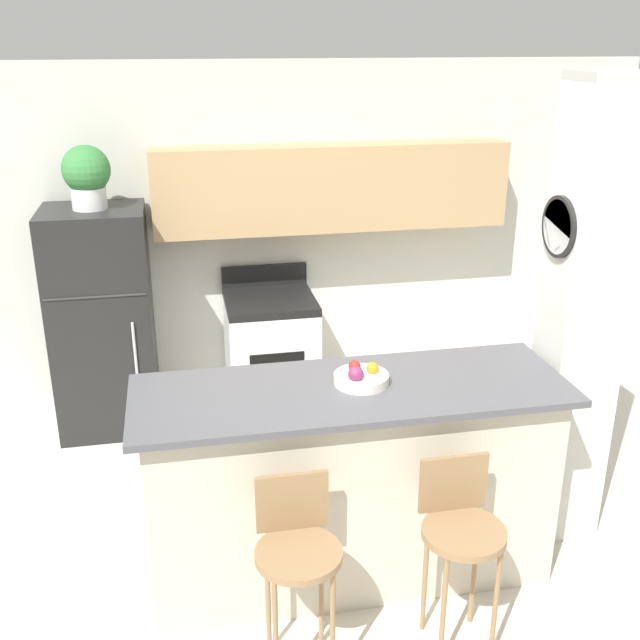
{
  "coord_description": "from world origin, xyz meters",
  "views": [
    {
      "loc": [
        -0.8,
        -3.2,
        2.7
      ],
      "look_at": [
        0.0,
        0.8,
        1.15
      ],
      "focal_mm": 42.0,
      "sensor_mm": 36.0,
      "label": 1
    }
  ],
  "objects_px": {
    "bar_stool_left": "(297,551)",
    "bar_stool_right": "(460,530)",
    "potted_plant_on_fridge": "(87,175)",
    "refrigerator": "(103,322)",
    "stove_range": "(271,354)",
    "fruit_bowl": "(361,377)"
  },
  "relations": [
    {
      "from": "refrigerator",
      "to": "fruit_bowl",
      "type": "xyz_separation_m",
      "value": [
        1.39,
        -1.9,
        0.32
      ]
    },
    {
      "from": "refrigerator",
      "to": "bar_stool_right",
      "type": "height_order",
      "value": "refrigerator"
    },
    {
      "from": "bar_stool_left",
      "to": "potted_plant_on_fridge",
      "type": "height_order",
      "value": "potted_plant_on_fridge"
    },
    {
      "from": "refrigerator",
      "to": "stove_range",
      "type": "bearing_deg",
      "value": -0.01
    },
    {
      "from": "bar_stool_right",
      "to": "potted_plant_on_fridge",
      "type": "relative_size",
      "value": 2.2
    },
    {
      "from": "refrigerator",
      "to": "fruit_bowl",
      "type": "distance_m",
      "value": 2.38
    },
    {
      "from": "bar_stool_left",
      "to": "bar_stool_right",
      "type": "height_order",
      "value": "same"
    },
    {
      "from": "stove_range",
      "to": "bar_stool_left",
      "type": "bearing_deg",
      "value": -95.18
    },
    {
      "from": "stove_range",
      "to": "refrigerator",
      "type": "bearing_deg",
      "value": 179.99
    },
    {
      "from": "bar_stool_left",
      "to": "bar_stool_right",
      "type": "bearing_deg",
      "value": 0.0
    },
    {
      "from": "refrigerator",
      "to": "stove_range",
      "type": "xyz_separation_m",
      "value": [
        1.19,
        -0.0,
        -0.35
      ]
    },
    {
      "from": "refrigerator",
      "to": "potted_plant_on_fridge",
      "type": "relative_size",
      "value": 3.84
    },
    {
      "from": "fruit_bowl",
      "to": "refrigerator",
      "type": "bearing_deg",
      "value": 126.14
    },
    {
      "from": "refrigerator",
      "to": "bar_stool_right",
      "type": "distance_m",
      "value": 3.04
    },
    {
      "from": "potted_plant_on_fridge",
      "to": "stove_range",
      "type": "bearing_deg",
      "value": -0.01
    },
    {
      "from": "refrigerator",
      "to": "bar_stool_left",
      "type": "relative_size",
      "value": 1.74
    },
    {
      "from": "stove_range",
      "to": "bar_stool_left",
      "type": "relative_size",
      "value": 1.15
    },
    {
      "from": "bar_stool_left",
      "to": "fruit_bowl",
      "type": "bearing_deg",
      "value": 54.57
    },
    {
      "from": "bar_stool_left",
      "to": "fruit_bowl",
      "type": "xyz_separation_m",
      "value": [
        0.43,
        0.6,
        0.51
      ]
    },
    {
      "from": "potted_plant_on_fridge",
      "to": "bar_stool_left",
      "type": "bearing_deg",
      "value": -68.94
    },
    {
      "from": "stove_range",
      "to": "potted_plant_on_fridge",
      "type": "height_order",
      "value": "potted_plant_on_fridge"
    },
    {
      "from": "stove_range",
      "to": "bar_stool_right",
      "type": "height_order",
      "value": "stove_range"
    }
  ]
}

